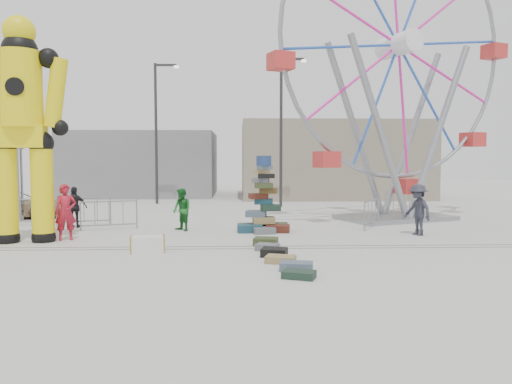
{
  "coord_description": "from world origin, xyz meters",
  "views": [
    {
      "loc": [
        0.7,
        -13.85,
        2.68
      ],
      "look_at": [
        1.28,
        2.49,
        1.54
      ],
      "focal_mm": 35.0,
      "sensor_mm": 36.0,
      "label": 1
    }
  ],
  "objects_px": {
    "ferris_wheel": "(398,68)",
    "steamer_trunk": "(148,244)",
    "suitcase_tower": "(263,210)",
    "pedestrian_grey": "(418,210)",
    "barricade_wheel_front": "(372,213)",
    "pedestrian_red": "(66,212)",
    "barricade_dummy_a": "(10,211)",
    "parked_suv": "(15,205)",
    "lamp_post_right": "(283,124)",
    "pedestrian_black": "(75,207)",
    "lamp_post_left": "(158,126)",
    "crash_test_dummy": "(22,121)",
    "barricade_dummy_c": "(109,215)",
    "barricade_wheel_back": "(401,204)",
    "barricade_dummy_b": "(84,212)",
    "pedestrian_green": "(182,210)"
  },
  "relations": [
    {
      "from": "pedestrian_green",
      "to": "parked_suv",
      "type": "height_order",
      "value": "pedestrian_green"
    },
    {
      "from": "pedestrian_green",
      "to": "suitcase_tower",
      "type": "bearing_deg",
      "value": 44.59
    },
    {
      "from": "lamp_post_right",
      "to": "steamer_trunk",
      "type": "xyz_separation_m",
      "value": [
        -4.96,
        -12.81,
        -4.26
      ]
    },
    {
      "from": "lamp_post_right",
      "to": "steamer_trunk",
      "type": "relative_size",
      "value": 8.35
    },
    {
      "from": "lamp_post_left",
      "to": "steamer_trunk",
      "type": "bearing_deg",
      "value": -82.17
    },
    {
      "from": "lamp_post_left",
      "to": "barricade_wheel_front",
      "type": "relative_size",
      "value": 4.0
    },
    {
      "from": "pedestrian_grey",
      "to": "lamp_post_left",
      "type": "bearing_deg",
      "value": -160.76
    },
    {
      "from": "barricade_wheel_front",
      "to": "parked_suv",
      "type": "distance_m",
      "value": 15.35
    },
    {
      "from": "suitcase_tower",
      "to": "pedestrian_grey",
      "type": "xyz_separation_m",
      "value": [
        5.26,
        -1.07,
        0.11
      ]
    },
    {
      "from": "barricade_dummy_a",
      "to": "parked_suv",
      "type": "height_order",
      "value": "parked_suv"
    },
    {
      "from": "barricade_dummy_c",
      "to": "barricade_dummy_b",
      "type": "bearing_deg",
      "value": 121.16
    },
    {
      "from": "pedestrian_green",
      "to": "lamp_post_left",
      "type": "bearing_deg",
      "value": 152.1
    },
    {
      "from": "crash_test_dummy",
      "to": "steamer_trunk",
      "type": "relative_size",
      "value": 7.57
    },
    {
      "from": "barricade_dummy_c",
      "to": "parked_suv",
      "type": "bearing_deg",
      "value": 126.59
    },
    {
      "from": "ferris_wheel",
      "to": "barricade_wheel_back",
      "type": "bearing_deg",
      "value": 41.23
    },
    {
      "from": "lamp_post_left",
      "to": "barricade_dummy_c",
      "type": "height_order",
      "value": "lamp_post_left"
    },
    {
      "from": "crash_test_dummy",
      "to": "barricade_dummy_a",
      "type": "height_order",
      "value": "crash_test_dummy"
    },
    {
      "from": "barricade_wheel_front",
      "to": "pedestrian_green",
      "type": "xyz_separation_m",
      "value": [
        -7.12,
        -0.55,
        0.23
      ]
    },
    {
      "from": "barricade_dummy_b",
      "to": "pedestrian_grey",
      "type": "distance_m",
      "value": 12.55
    },
    {
      "from": "crash_test_dummy",
      "to": "barricade_dummy_b",
      "type": "distance_m",
      "value": 5.05
    },
    {
      "from": "lamp_post_left",
      "to": "pedestrian_grey",
      "type": "relative_size",
      "value": 4.55
    },
    {
      "from": "lamp_post_left",
      "to": "barricade_dummy_a",
      "type": "bearing_deg",
      "value": -115.9
    },
    {
      "from": "barricade_wheel_front",
      "to": "lamp_post_right",
      "type": "bearing_deg",
      "value": 48.06
    },
    {
      "from": "steamer_trunk",
      "to": "pedestrian_red",
      "type": "distance_m",
      "value": 3.76
    },
    {
      "from": "pedestrian_black",
      "to": "barricade_dummy_b",
      "type": "bearing_deg",
      "value": -105.31
    },
    {
      "from": "barricade_wheel_front",
      "to": "pedestrian_red",
      "type": "relative_size",
      "value": 1.1
    },
    {
      "from": "lamp_post_left",
      "to": "crash_test_dummy",
      "type": "distance_m",
      "value": 13.19
    },
    {
      "from": "barricade_dummy_a",
      "to": "barricade_wheel_back",
      "type": "bearing_deg",
      "value": 25.87
    },
    {
      "from": "lamp_post_right",
      "to": "steamer_trunk",
      "type": "distance_m",
      "value": 14.38
    },
    {
      "from": "barricade_wheel_back",
      "to": "steamer_trunk",
      "type": "bearing_deg",
      "value": -77.01
    },
    {
      "from": "steamer_trunk",
      "to": "barricade_dummy_c",
      "type": "xyz_separation_m",
      "value": [
        -2.21,
        4.46,
        0.33
      ]
    },
    {
      "from": "ferris_wheel",
      "to": "steamer_trunk",
      "type": "relative_size",
      "value": 13.68
    },
    {
      "from": "lamp_post_left",
      "to": "barricade_dummy_a",
      "type": "distance_m",
      "value": 10.77
    },
    {
      "from": "ferris_wheel",
      "to": "steamer_trunk",
      "type": "bearing_deg",
      "value": -164.18
    },
    {
      "from": "barricade_dummy_c",
      "to": "pedestrian_black",
      "type": "xyz_separation_m",
      "value": [
        -1.43,
        0.54,
        0.24
      ]
    },
    {
      "from": "lamp_post_right",
      "to": "lamp_post_left",
      "type": "relative_size",
      "value": 1.0
    },
    {
      "from": "crash_test_dummy",
      "to": "barricade_dummy_c",
      "type": "distance_m",
      "value": 4.63
    },
    {
      "from": "crash_test_dummy",
      "to": "pedestrian_grey",
      "type": "xyz_separation_m",
      "value": [
        12.89,
        0.98,
        -2.94
      ]
    },
    {
      "from": "barricade_wheel_front",
      "to": "pedestrian_black",
      "type": "xyz_separation_m",
      "value": [
        -11.28,
        0.38,
        0.24
      ]
    },
    {
      "from": "crash_test_dummy",
      "to": "barricade_dummy_c",
      "type": "bearing_deg",
      "value": 46.07
    },
    {
      "from": "barricade_dummy_c",
      "to": "steamer_trunk",
      "type": "bearing_deg",
      "value": -80.49
    },
    {
      "from": "steamer_trunk",
      "to": "lamp_post_left",
      "type": "bearing_deg",
      "value": 87.69
    },
    {
      "from": "pedestrian_green",
      "to": "parked_suv",
      "type": "relative_size",
      "value": 0.37
    },
    {
      "from": "barricade_wheel_front",
      "to": "barricade_dummy_a",
      "type": "bearing_deg",
      "value": 115.22
    },
    {
      "from": "barricade_wheel_back",
      "to": "parked_suv",
      "type": "distance_m",
      "value": 17.34
    },
    {
      "from": "barricade_dummy_c",
      "to": "barricade_wheel_back",
      "type": "bearing_deg",
      "value": 1.3
    },
    {
      "from": "pedestrian_black",
      "to": "steamer_trunk",
      "type": "bearing_deg",
      "value": 125.23
    },
    {
      "from": "pedestrian_green",
      "to": "pedestrian_grey",
      "type": "height_order",
      "value": "pedestrian_grey"
    },
    {
      "from": "pedestrian_black",
      "to": "pedestrian_red",
      "type": "bearing_deg",
      "value": 101.79
    },
    {
      "from": "crash_test_dummy",
      "to": "pedestrian_grey",
      "type": "distance_m",
      "value": 13.26
    }
  ]
}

